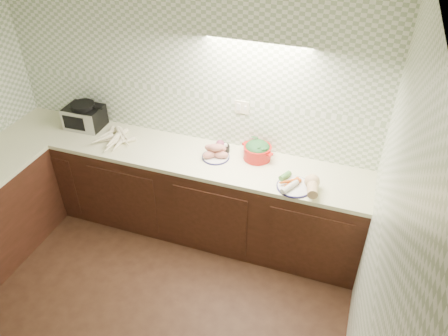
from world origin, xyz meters
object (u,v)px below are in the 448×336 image
(sweet_potato_plate, at_px, (215,152))
(onion_bowl, at_px, (222,147))
(toaster_oven, at_px, (84,116))
(dutch_oven, at_px, (257,150))
(parsnip_pile, at_px, (119,139))
(veg_plate, at_px, (303,183))

(sweet_potato_plate, height_order, onion_bowl, sweet_potato_plate)
(toaster_oven, xyz_separation_m, onion_bowl, (1.45, 0.03, -0.08))
(sweet_potato_plate, distance_m, dutch_oven, 0.38)
(toaster_oven, relative_size, sweet_potato_plate, 1.43)
(dutch_oven, bearing_deg, toaster_oven, -157.42)
(parsnip_pile, distance_m, veg_plate, 1.81)
(parsnip_pile, xyz_separation_m, sweet_potato_plate, (0.96, 0.07, 0.02))
(toaster_oven, height_order, veg_plate, toaster_oven)
(veg_plate, bearing_deg, dutch_oven, 148.16)
(onion_bowl, height_order, veg_plate, veg_plate)
(onion_bowl, bearing_deg, dutch_oven, -0.73)
(parsnip_pile, height_order, veg_plate, veg_plate)
(sweet_potato_plate, xyz_separation_m, onion_bowl, (0.02, 0.12, -0.01))
(toaster_oven, bearing_deg, sweet_potato_plate, -5.03)
(parsnip_pile, bearing_deg, sweet_potato_plate, 4.03)
(toaster_oven, xyz_separation_m, dutch_oven, (1.80, 0.02, -0.03))
(onion_bowl, height_order, dutch_oven, dutch_oven)
(dutch_oven, bearing_deg, onion_bowl, -158.88)
(toaster_oven, xyz_separation_m, parsnip_pile, (0.47, -0.16, -0.09))
(veg_plate, bearing_deg, parsnip_pile, 176.31)
(dutch_oven, bearing_deg, sweet_potato_plate, -141.20)
(onion_bowl, bearing_deg, toaster_oven, -178.93)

